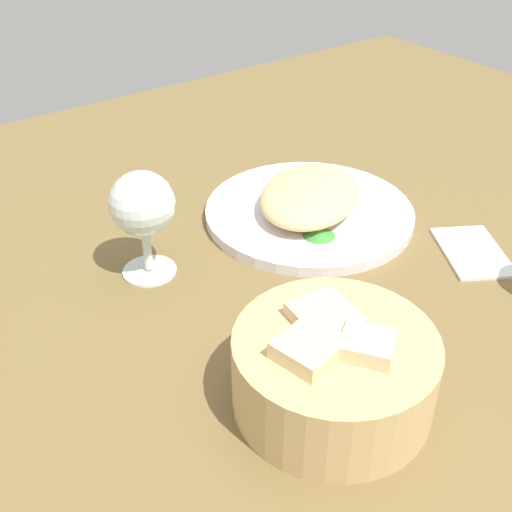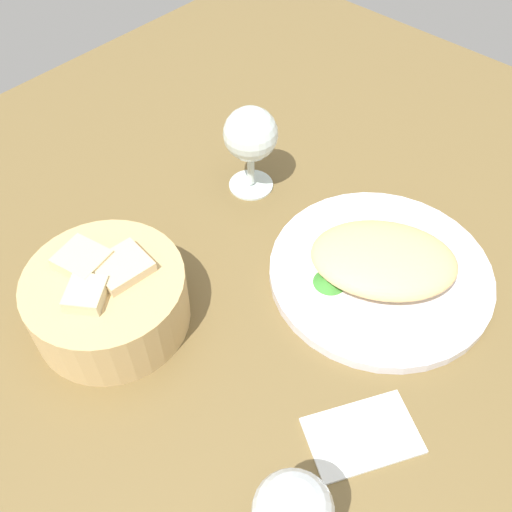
% 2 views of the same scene
% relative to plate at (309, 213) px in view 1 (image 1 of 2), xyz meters
% --- Properties ---
extents(ground_plane, '(1.40, 1.40, 0.02)m').
position_rel_plate_xyz_m(ground_plane, '(-0.01, 0.15, -0.02)').
color(ground_plane, brown).
extents(plate, '(0.27, 0.27, 0.01)m').
position_rel_plate_xyz_m(plate, '(0.00, 0.00, 0.00)').
color(plate, white).
rests_on(plate, ground_plane).
extents(omelette, '(0.21, 0.20, 0.04)m').
position_rel_plate_xyz_m(omelette, '(0.00, -0.00, 0.03)').
color(omelette, '#EEC27D').
rests_on(omelette, plate).
extents(lettuce_garnish, '(0.04, 0.04, 0.01)m').
position_rel_plate_xyz_m(lettuce_garnish, '(0.03, 0.06, 0.01)').
color(lettuce_garnish, '#3B8B32').
rests_on(lettuce_garnish, plate).
extents(bread_basket, '(0.18, 0.18, 0.09)m').
position_rel_plate_xyz_m(bread_basket, '(0.19, 0.26, 0.03)').
color(bread_basket, tan).
rests_on(bread_basket, ground_plane).
extents(wine_glass_near, '(0.07, 0.07, 0.13)m').
position_rel_plate_xyz_m(wine_glass_near, '(0.23, -0.01, 0.08)').
color(wine_glass_near, silver).
rests_on(wine_glass_near, ground_plane).
extents(folded_napkin, '(0.12, 0.13, 0.01)m').
position_rel_plate_xyz_m(folded_napkin, '(-0.10, 0.18, -0.00)').
color(folded_napkin, white).
rests_on(folded_napkin, ground_plane).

